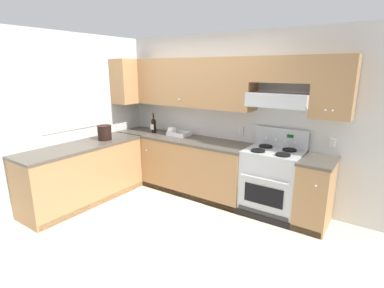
{
  "coord_description": "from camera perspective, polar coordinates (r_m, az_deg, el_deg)",
  "views": [
    {
      "loc": [
        2.53,
        -2.53,
        2.02
      ],
      "look_at": [
        0.3,
        0.7,
        1.0
      ],
      "focal_mm": 27.29,
      "sensor_mm": 36.0,
      "label": 1
    }
  ],
  "objects": [
    {
      "name": "wall_back",
      "position": [
        4.62,
        6.89,
        7.72
      ],
      "size": [
        4.68,
        0.57,
        2.55
      ],
      "color": "silver",
      "rests_on": "ground_plane"
    },
    {
      "name": "bowl",
      "position": [
        4.98,
        -2.52,
        1.92
      ],
      "size": [
        0.35,
        0.26,
        0.07
      ],
      "color": "silver",
      "rests_on": "counter_back_run"
    },
    {
      "name": "bucket",
      "position": [
        4.86,
        -16.72,
        2.2
      ],
      "size": [
        0.23,
        0.23,
        0.23
      ],
      "color": "black",
      "rests_on": "counter_left_run"
    },
    {
      "name": "ground_plane",
      "position": [
        4.11,
        -9.31,
        -15.09
      ],
      "size": [
        7.04,
        7.04,
        0.0
      ],
      "primitive_type": "plane",
      "color": "beige"
    },
    {
      "name": "stove",
      "position": [
        4.27,
        15.3,
        -7.13
      ],
      "size": [
        0.76,
        0.62,
        1.2
      ],
      "color": "#B7BABC",
      "rests_on": "ground_plane"
    },
    {
      "name": "counter_back_run",
      "position": [
        4.81,
        0.64,
        -4.48
      ],
      "size": [
        3.6,
        0.65,
        0.91
      ],
      "color": "#A87A4C",
      "rests_on": "ground_plane"
    },
    {
      "name": "counter_left_run",
      "position": [
        4.8,
        -20.39,
        -5.45
      ],
      "size": [
        0.63,
        1.91,
        0.91
      ],
      "color": "#A87A4C",
      "rests_on": "ground_plane"
    },
    {
      "name": "paper_towel_roll",
      "position": [
        5.07,
        -3.93,
        2.59
      ],
      "size": [
        0.11,
        0.13,
        0.13
      ],
      "color": "white",
      "rests_on": "counter_back_run"
    },
    {
      "name": "wall_left",
      "position": [
        5.01,
        -21.44,
        5.78
      ],
      "size": [
        0.47,
        4.0,
        2.55
      ],
      "color": "silver",
      "rests_on": "ground_plane"
    },
    {
      "name": "wine_bottle",
      "position": [
        5.24,
        -7.51,
        3.72
      ],
      "size": [
        0.08,
        0.09,
        0.35
      ],
      "color": "black",
      "rests_on": "counter_back_run"
    }
  ]
}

